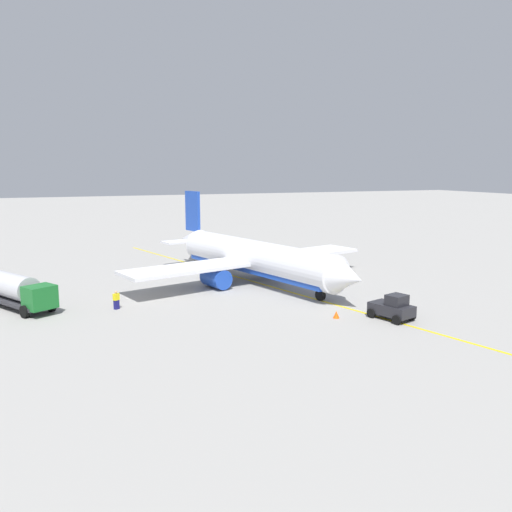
% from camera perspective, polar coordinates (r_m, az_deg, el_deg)
% --- Properties ---
extents(ground_plane, '(400.00, 400.00, 0.00)m').
position_cam_1_polar(ground_plane, '(58.67, 0.00, -2.89)').
color(ground_plane, '#9E9B96').
extents(airplane, '(32.05, 30.41, 9.72)m').
position_cam_1_polar(airplane, '(58.54, -0.29, -0.24)').
color(airplane, white).
rests_on(airplane, ground).
extents(fuel_tanker, '(10.64, 7.59, 3.15)m').
position_cam_1_polar(fuel_tanker, '(52.63, -24.87, -3.30)').
color(fuel_tanker, '#2D2D33').
rests_on(fuel_tanker, ground).
extents(pushback_tug, '(4.02, 3.18, 2.20)m').
position_cam_1_polar(pushback_tug, '(45.74, 14.67, -5.48)').
color(pushback_tug, '#232328').
rests_on(pushback_tug, ground).
extents(refueling_worker, '(0.59, 0.63, 1.71)m').
position_cam_1_polar(refueling_worker, '(49.11, -14.99, -4.69)').
color(refueling_worker, navy).
rests_on(refueling_worker, ground).
extents(safety_cone_nose, '(0.56, 0.56, 0.62)m').
position_cam_1_polar(safety_cone_nose, '(45.31, 8.75, -6.33)').
color(safety_cone_nose, '#F2590F').
rests_on(safety_cone_nose, ground).
extents(taxi_line_marking, '(63.64, 17.53, 0.01)m').
position_cam_1_polar(taxi_line_marking, '(58.67, 0.00, -2.89)').
color(taxi_line_marking, yellow).
rests_on(taxi_line_marking, ground).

